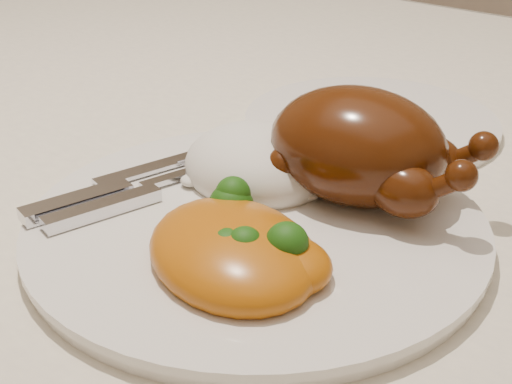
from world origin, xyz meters
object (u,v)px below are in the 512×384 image
Objects in this scene: dining_table at (269,194)px; dinner_plate at (256,226)px; side_plate at (370,122)px; roast_chicken at (362,147)px.

dining_table is 0.28m from dinner_plate.
dining_table is at bearing 126.70° from dinner_plate.
roast_chicken is at bearing -61.42° from side_plate.
roast_chicken reaches higher than dining_table.
dinner_plate is 1.32× the size of side_plate.
roast_chicken is (0.04, 0.07, 0.05)m from dinner_plate.
dinner_plate is at bearing -53.30° from dining_table.
dinner_plate reaches higher than dining_table.
side_plate is (-0.04, 0.22, -0.00)m from dinner_plate.
dining_table is at bearing -173.90° from side_plate.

